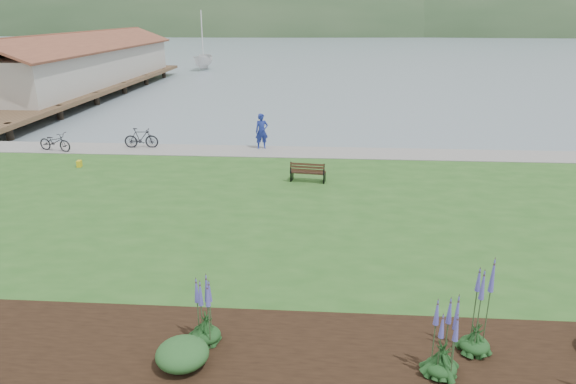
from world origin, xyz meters
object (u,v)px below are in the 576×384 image
bicycle_a (55,142)px  person (262,128)px  park_bench (308,172)px  sailboat (204,70)px

bicycle_a → person: bearing=-68.9°
park_bench → bicycle_a: bicycle_a is taller
park_bench → sailboat: size_ratio=0.06×
park_bench → person: person is taller
person → bicycle_a: bearing=168.1°
park_bench → sailboat: sailboat is taller
park_bench → bicycle_a: 13.52m
park_bench → person: bearing=123.0°
person → park_bench: bearing=-83.0°
person → sailboat: 42.98m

